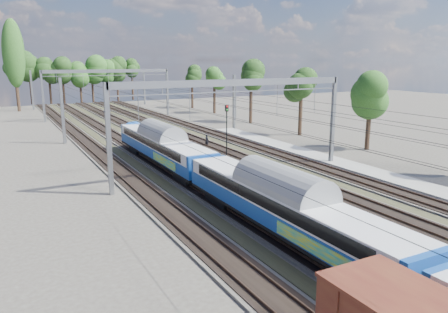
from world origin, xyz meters
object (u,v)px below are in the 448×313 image
signal_near (227,124)px  signal_far (138,92)px  emu_train (287,200)px  worker (207,141)px

signal_near → signal_far: signal_far is taller
emu_train → worker: (8.47, 28.56, -1.79)m
worker → signal_near: (-0.50, -6.19, 2.90)m
signal_near → signal_far: 50.20m
worker → signal_far: size_ratio=0.26×
signal_far → signal_near: bearing=-109.7°
emu_train → signal_near: 23.78m
emu_train → worker: 29.84m
emu_train → signal_far: bearing=79.8°
emu_train → signal_far: size_ratio=10.29×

